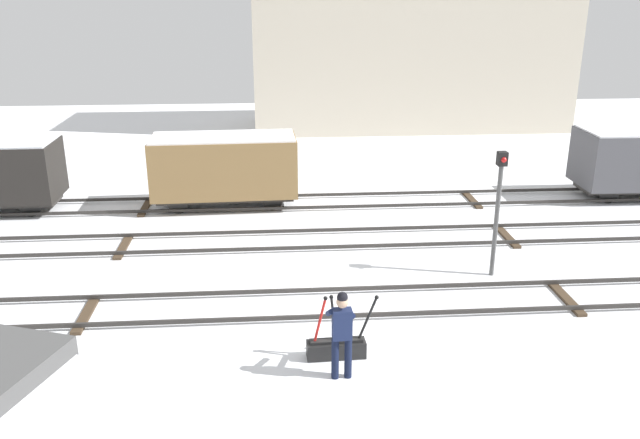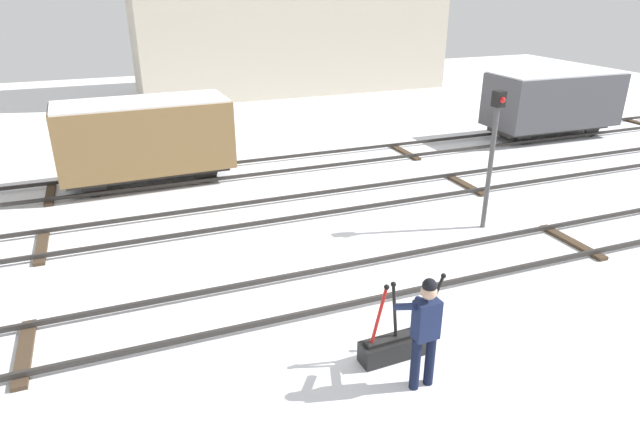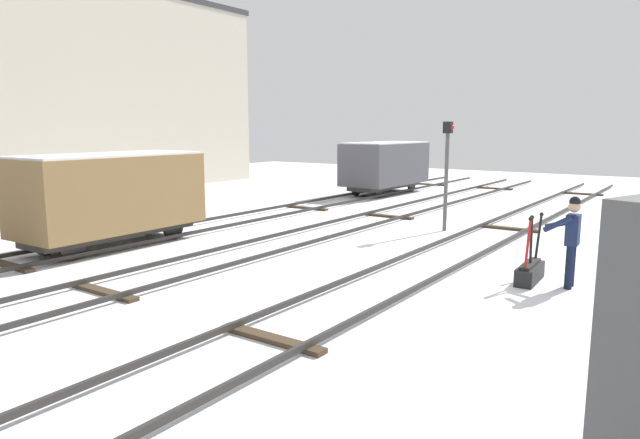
# 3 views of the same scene
# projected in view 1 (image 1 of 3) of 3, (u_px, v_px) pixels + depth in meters

# --- Properties ---
(ground_plane) EXTENTS (60.00, 60.00, 0.00)m
(ground_plane) POSITION_uv_depth(u_px,v_px,m) (332.00, 307.00, 16.11)
(ground_plane) COLOR white
(track_main_line) EXTENTS (44.00, 1.94, 0.18)m
(track_main_line) POSITION_uv_depth(u_px,v_px,m) (332.00, 303.00, 16.07)
(track_main_line) COLOR #2D2B28
(track_main_line) RESTS_ON ground_plane
(track_siding_near) EXTENTS (44.00, 1.94, 0.18)m
(track_siding_near) POSITION_uv_depth(u_px,v_px,m) (319.00, 239.00, 20.13)
(track_siding_near) COLOR #2D2B28
(track_siding_near) RESTS_ON ground_plane
(track_siding_far) EXTENTS (44.00, 1.94, 0.18)m
(track_siding_far) POSITION_uv_depth(u_px,v_px,m) (311.00, 201.00, 23.64)
(track_siding_far) COLOR #2D2B28
(track_siding_far) RESTS_ON ground_plane
(switch_lever_frame) EXTENTS (1.51, 0.41, 1.45)m
(switch_lever_frame) POSITION_uv_depth(u_px,v_px,m) (337.00, 347.00, 13.87)
(switch_lever_frame) COLOR black
(switch_lever_frame) RESTS_ON ground_plane
(rail_worker) EXTENTS (0.55, 0.72, 1.88)m
(rail_worker) POSITION_uv_depth(u_px,v_px,m) (342.00, 329.00, 12.89)
(rail_worker) COLOR #111831
(rail_worker) RESTS_ON ground_plane
(signal_post) EXTENTS (0.24, 0.32, 3.42)m
(signal_post) POSITION_uv_depth(u_px,v_px,m) (498.00, 200.00, 17.19)
(signal_post) COLOR #4C4C4C
(signal_post) RESTS_ON ground_plane
(apartment_building) EXTENTS (17.13, 5.61, 10.32)m
(apartment_building) POSITION_uv_depth(u_px,v_px,m) (411.00, 30.00, 35.38)
(apartment_building) COLOR beige
(apartment_building) RESTS_ON ground_plane
(freight_car_far_end) EXTENTS (5.04, 2.25, 2.54)m
(freight_car_far_end) POSITION_uv_depth(u_px,v_px,m) (224.00, 167.00, 22.98)
(freight_car_far_end) COLOR #2D2B28
(freight_car_far_end) RESTS_ON ground_plane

